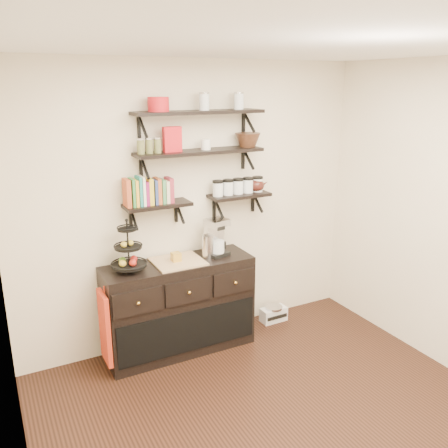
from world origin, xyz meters
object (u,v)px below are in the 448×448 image
Objects in this scene: radio at (274,314)px; coffee_maker at (216,238)px; sideboard at (179,306)px; fruit_stand at (129,254)px.

coffee_maker is at bearing -178.19° from radio.
sideboard reaches higher than radio.
fruit_stand is 1.60× the size of radio.
fruit_stand is (-0.45, 0.00, 0.60)m from sideboard.
radio is (1.57, 0.06, -0.97)m from fruit_stand.
radio is at bearing 3.06° from sideboard.
fruit_stand reaches higher than coffee_maker.
coffee_maker is (0.86, 0.02, 0.01)m from fruit_stand.
radio is (0.71, 0.04, -0.99)m from coffee_maker.
fruit_stand is at bearing 168.11° from coffee_maker.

